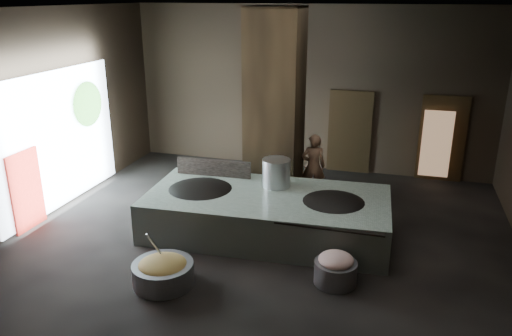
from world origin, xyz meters
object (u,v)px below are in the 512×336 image
(hearth_platform, at_px, (267,214))
(cook, at_px, (313,166))
(wok_right, at_px, (333,206))
(wok_left, at_px, (200,193))
(meat_basin, at_px, (335,272))
(veg_basin, at_px, (163,274))
(stock_pot, at_px, (276,174))

(hearth_platform, relative_size, cook, 3.08)
(hearth_platform, relative_size, wok_right, 3.41)
(wok_left, distance_m, meat_basin, 3.46)
(veg_basin, relative_size, meat_basin, 1.43)
(hearth_platform, distance_m, veg_basin, 2.68)
(wok_right, distance_m, veg_basin, 3.57)
(wok_left, xyz_separation_m, meat_basin, (3.08, -1.47, -0.55))
(wok_left, distance_m, wok_right, 2.80)
(cook, bearing_deg, veg_basin, 54.05)
(hearth_platform, distance_m, cook, 2.31)
(wok_right, bearing_deg, cook, 110.09)
(wok_right, xyz_separation_m, cook, (-0.79, 2.15, 0.05))
(hearth_platform, height_order, wok_right, wok_right)
(stock_pot, xyz_separation_m, veg_basin, (-1.25, -2.93, -0.94))
(wok_left, xyz_separation_m, veg_basin, (0.25, -2.33, -0.56))
(hearth_platform, relative_size, wok_left, 3.17)
(wok_right, bearing_deg, veg_basin, -136.39)
(hearth_platform, xyz_separation_m, cook, (0.56, 2.20, 0.37))
(meat_basin, bearing_deg, wok_right, 100.30)
(meat_basin, bearing_deg, cook, 106.08)
(wok_right, relative_size, stock_pot, 2.25)
(stock_pot, relative_size, cook, 0.40)
(stock_pot, bearing_deg, wok_right, -21.04)
(cook, bearing_deg, wok_left, 33.35)
(wok_left, distance_m, cook, 3.02)
(veg_basin, bearing_deg, cook, 68.96)
(stock_pot, bearing_deg, cook, 72.81)
(wok_left, relative_size, cook, 0.97)
(wok_left, bearing_deg, wok_right, 2.05)
(cook, xyz_separation_m, meat_basin, (1.07, -3.72, -0.60))
(stock_pot, height_order, veg_basin, stock_pot)
(wok_right, height_order, cook, cook)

